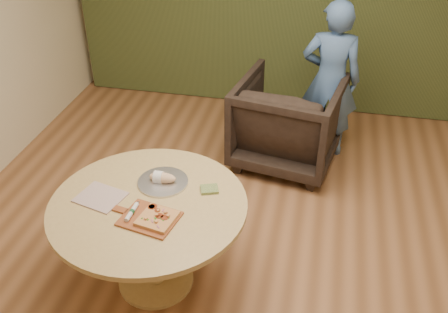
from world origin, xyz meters
The scene contains 11 objects.
room_shell centered at (0.00, 0.00, 1.40)m, with size 5.04×6.04×2.84m.
pedestal_table centered at (-0.55, -0.17, 0.61)m, with size 1.33×1.33×0.75m.
pizza_paddle centered at (-0.49, -0.33, 0.76)m, with size 0.47×0.34×0.01m.
flatbread_pizza centered at (-0.42, -0.34, 0.78)m, with size 0.26×0.26×0.04m.
cutlery_roll centered at (-0.60, -0.32, 0.78)m, with size 0.04×0.20×0.03m.
newspaper centered at (-0.88, -0.19, 0.76)m, with size 0.30×0.25×0.01m, color silver.
serving_tray centered at (-0.52, 0.06, 0.76)m, with size 0.36×0.36×0.02m.
bread_roll centered at (-0.53, 0.06, 0.79)m, with size 0.19×0.09×0.09m.
green_packet centered at (-0.18, 0.04, 0.76)m, with size 0.12×0.10×0.02m, color #4F622C.
armchair centered at (0.22, 1.65, 0.49)m, with size 0.95×0.89×0.97m, color black.
person_standing centered at (0.57, 1.94, 0.79)m, with size 0.58×0.38×1.58m, color #47699B.
Camera 1 is at (0.50, -2.60, 2.85)m, focal length 40.00 mm.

